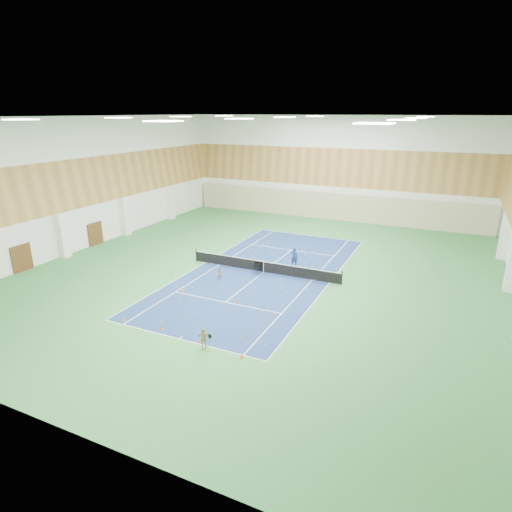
{
  "coord_description": "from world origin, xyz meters",
  "views": [
    {
      "loc": [
        13.16,
        -29.63,
        12.35
      ],
      "look_at": [
        0.22,
        -1.92,
        2.0
      ],
      "focal_mm": 30.0,
      "sensor_mm": 36.0,
      "label": 1
    }
  ],
  "objects_px": {
    "child_court": "(220,273)",
    "child_apron": "(203,338)",
    "coach": "(294,257)",
    "ball_cart": "(258,268)",
    "tennis_net": "(264,266)"
  },
  "relations": [
    {
      "from": "child_court",
      "to": "child_apron",
      "type": "xyz_separation_m",
      "value": [
        4.26,
        -9.3,
        0.13
      ]
    },
    {
      "from": "coach",
      "to": "child_apron",
      "type": "distance_m",
      "value": 14.61
    },
    {
      "from": "child_apron",
      "to": "ball_cart",
      "type": "height_order",
      "value": "child_apron"
    },
    {
      "from": "coach",
      "to": "tennis_net",
      "type": "bearing_deg",
      "value": 46.42
    },
    {
      "from": "child_court",
      "to": "ball_cart",
      "type": "height_order",
      "value": "child_court"
    },
    {
      "from": "child_apron",
      "to": "child_court",
      "type": "bearing_deg",
      "value": 93.58
    },
    {
      "from": "tennis_net",
      "to": "child_court",
      "type": "bearing_deg",
      "value": -130.19
    },
    {
      "from": "tennis_net",
      "to": "child_apron",
      "type": "height_order",
      "value": "child_apron"
    },
    {
      "from": "tennis_net",
      "to": "ball_cart",
      "type": "height_order",
      "value": "tennis_net"
    },
    {
      "from": "child_court",
      "to": "ball_cart",
      "type": "xyz_separation_m",
      "value": [
        2.21,
        2.27,
        -0.02
      ]
    },
    {
      "from": "coach",
      "to": "child_court",
      "type": "relative_size",
      "value": 1.64
    },
    {
      "from": "child_court",
      "to": "child_apron",
      "type": "distance_m",
      "value": 10.23
    },
    {
      "from": "tennis_net",
      "to": "ball_cart",
      "type": "distance_m",
      "value": 0.64
    },
    {
      "from": "child_apron",
      "to": "ball_cart",
      "type": "bearing_deg",
      "value": 79.03
    },
    {
      "from": "tennis_net",
      "to": "child_court",
      "type": "xyz_separation_m",
      "value": [
        -2.43,
        -2.87,
        -0.05
      ]
    }
  ]
}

